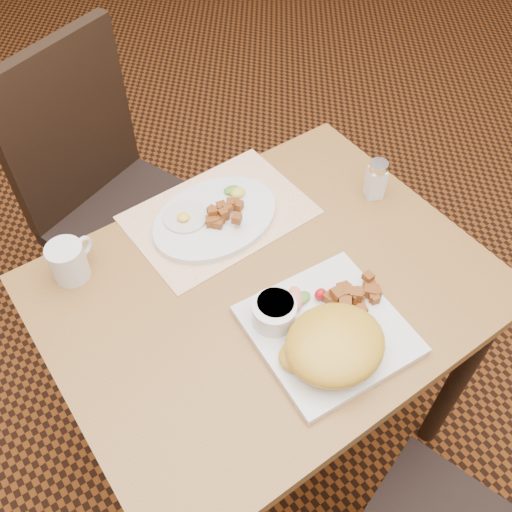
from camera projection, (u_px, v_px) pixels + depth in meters
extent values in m
plane|color=black|center=(264.00, 430.00, 1.77)|extent=(8.00, 8.00, 0.00)
cube|color=#9A662F|center=(268.00, 291.00, 1.20)|extent=(0.90, 0.70, 0.03)
cylinder|color=black|center=(458.00, 380.00, 1.48)|extent=(0.05, 0.05, 0.71)
cylinder|color=black|center=(76.00, 371.00, 1.50)|extent=(0.05, 0.05, 0.71)
cylinder|color=black|center=(313.00, 238.00, 1.79)|extent=(0.05, 0.05, 0.71)
cylinder|color=black|center=(394.00, 493.00, 1.44)|extent=(0.04, 0.04, 0.42)
cube|color=black|center=(138.00, 225.00, 1.70)|extent=(0.54, 0.54, 0.05)
cylinder|color=black|center=(145.00, 219.00, 2.05)|extent=(0.04, 0.04, 0.42)
cylinder|color=black|center=(225.00, 263.00, 1.91)|extent=(0.04, 0.04, 0.42)
cylinder|color=black|center=(71.00, 285.00, 1.86)|extent=(0.04, 0.04, 0.42)
cylinder|color=black|center=(154.00, 339.00, 1.73)|extent=(0.04, 0.04, 0.42)
cube|color=black|center=(68.00, 128.00, 1.57)|extent=(0.41, 0.18, 0.50)
cube|color=white|center=(219.00, 215.00, 1.31)|extent=(0.41, 0.29, 0.00)
cube|color=silver|center=(328.00, 330.00, 1.11)|extent=(0.30, 0.30, 0.02)
ellipsoid|color=gold|center=(335.00, 344.00, 1.04)|extent=(0.19, 0.17, 0.07)
ellipsoid|color=gold|center=(351.00, 351.00, 1.05)|extent=(0.08, 0.07, 0.03)
ellipsoid|color=gold|center=(298.00, 355.00, 1.05)|extent=(0.08, 0.07, 0.03)
cylinder|color=silver|center=(274.00, 313.00, 1.10)|extent=(0.09, 0.09, 0.05)
cylinder|color=beige|center=(275.00, 303.00, 1.09)|extent=(0.07, 0.07, 0.01)
ellipsoid|color=#387223|center=(302.00, 298.00, 1.14)|extent=(0.04, 0.03, 0.01)
ellipsoid|color=red|center=(321.00, 294.00, 1.14)|extent=(0.03, 0.02, 0.03)
ellipsoid|color=#F28C72|center=(295.00, 298.00, 1.13)|extent=(0.06, 0.07, 0.02)
cylinder|color=white|center=(185.00, 217.00, 1.28)|extent=(0.10, 0.10, 0.01)
ellipsoid|color=yellow|center=(183.00, 217.00, 1.27)|extent=(0.03, 0.03, 0.01)
ellipsoid|color=#387223|center=(232.00, 190.00, 1.33)|extent=(0.05, 0.04, 0.01)
ellipsoid|color=yellow|center=(238.00, 192.00, 1.32)|extent=(0.04, 0.03, 0.02)
cube|color=white|center=(375.00, 183.00, 1.33)|extent=(0.05, 0.05, 0.08)
cylinder|color=silver|center=(379.00, 166.00, 1.29)|extent=(0.06, 0.06, 0.02)
cylinder|color=silver|center=(68.00, 262.00, 1.17)|extent=(0.08, 0.08, 0.09)
torus|color=silver|center=(83.00, 247.00, 1.19)|extent=(0.05, 0.03, 0.05)
cube|color=brown|center=(346.00, 290.00, 1.15)|extent=(0.03, 0.03, 0.02)
cube|color=brown|center=(374.00, 298.00, 1.14)|extent=(0.02, 0.02, 0.02)
cube|color=brown|center=(375.00, 292.00, 1.15)|extent=(0.03, 0.03, 0.02)
cube|color=brown|center=(374.00, 297.00, 1.14)|extent=(0.03, 0.03, 0.02)
cube|color=brown|center=(370.00, 286.00, 1.15)|extent=(0.03, 0.03, 0.02)
cube|color=brown|center=(368.00, 277.00, 1.15)|extent=(0.02, 0.02, 0.02)
cube|color=brown|center=(357.00, 298.00, 1.13)|extent=(0.03, 0.02, 0.02)
cube|color=brown|center=(358.00, 302.00, 1.13)|extent=(0.03, 0.03, 0.02)
cube|color=brown|center=(362.00, 310.00, 1.10)|extent=(0.02, 0.02, 0.02)
cube|color=brown|center=(338.00, 294.00, 1.12)|extent=(0.03, 0.03, 0.02)
cube|color=brown|center=(336.00, 304.00, 1.13)|extent=(0.02, 0.02, 0.02)
cube|color=brown|center=(345.00, 302.00, 1.11)|extent=(0.03, 0.03, 0.02)
cube|color=brown|center=(351.00, 297.00, 1.13)|extent=(0.03, 0.03, 0.02)
cube|color=brown|center=(330.00, 298.00, 1.13)|extent=(0.02, 0.02, 0.02)
cube|color=brown|center=(348.00, 292.00, 1.12)|extent=(0.03, 0.02, 0.02)
cube|color=brown|center=(368.00, 288.00, 1.15)|extent=(0.02, 0.02, 0.02)
cube|color=brown|center=(358.00, 295.00, 1.14)|extent=(0.03, 0.03, 0.02)
cube|color=brown|center=(356.00, 297.00, 1.14)|extent=(0.03, 0.02, 0.02)
cube|color=brown|center=(359.00, 292.00, 1.15)|extent=(0.03, 0.03, 0.02)
cube|color=brown|center=(357.00, 295.00, 1.12)|extent=(0.03, 0.03, 0.02)
cube|color=brown|center=(335.00, 296.00, 1.13)|extent=(0.03, 0.03, 0.02)
cube|color=brown|center=(356.00, 294.00, 1.12)|extent=(0.03, 0.03, 0.02)
cube|color=brown|center=(341.00, 298.00, 1.13)|extent=(0.03, 0.03, 0.02)
cube|color=brown|center=(370.00, 291.00, 1.14)|extent=(0.03, 0.03, 0.02)
cube|color=brown|center=(356.00, 295.00, 1.12)|extent=(0.03, 0.02, 0.02)
cube|color=brown|center=(344.00, 289.00, 1.15)|extent=(0.03, 0.03, 0.02)
cube|color=brown|center=(221.00, 207.00, 1.29)|extent=(0.03, 0.03, 0.02)
cube|color=brown|center=(218.00, 223.00, 1.26)|extent=(0.03, 0.03, 0.02)
cube|color=brown|center=(224.00, 215.00, 1.28)|extent=(0.02, 0.02, 0.02)
cube|color=brown|center=(211.00, 221.00, 1.26)|extent=(0.03, 0.03, 0.02)
cube|color=brown|center=(224.00, 215.00, 1.28)|extent=(0.02, 0.02, 0.02)
cube|color=brown|center=(223.00, 213.00, 1.26)|extent=(0.02, 0.02, 0.02)
cube|color=brown|center=(224.00, 213.00, 1.28)|extent=(0.03, 0.03, 0.02)
cube|color=brown|center=(224.00, 215.00, 1.28)|extent=(0.02, 0.02, 0.02)
cube|color=brown|center=(238.00, 206.00, 1.29)|extent=(0.03, 0.03, 0.02)
cube|color=brown|center=(212.00, 210.00, 1.29)|extent=(0.02, 0.02, 0.02)
cube|color=brown|center=(219.00, 219.00, 1.27)|extent=(0.02, 0.02, 0.02)
cube|color=brown|center=(228.00, 208.00, 1.27)|extent=(0.02, 0.02, 0.02)
cube|color=brown|center=(222.00, 206.00, 1.30)|extent=(0.02, 0.02, 0.02)
cube|color=brown|center=(220.00, 213.00, 1.28)|extent=(0.02, 0.02, 0.02)
cube|color=brown|center=(237.00, 219.00, 1.25)|extent=(0.03, 0.03, 0.02)
cube|color=brown|center=(212.00, 212.00, 1.26)|extent=(0.03, 0.02, 0.02)
cube|color=brown|center=(230.00, 203.00, 1.28)|extent=(0.03, 0.03, 0.02)
cube|color=brown|center=(225.00, 214.00, 1.28)|extent=(0.02, 0.02, 0.02)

